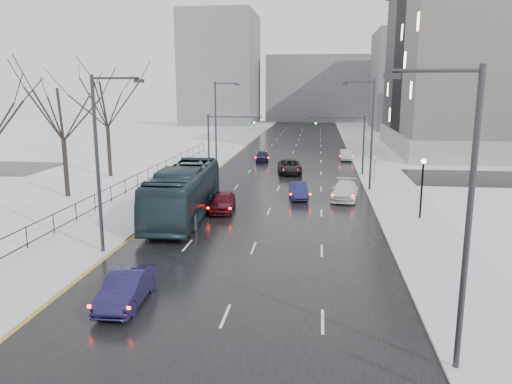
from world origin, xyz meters
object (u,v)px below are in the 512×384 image
at_px(tree_park_d, 68,197).
at_px(streetlight_l_near, 101,156).
at_px(tree_park_e, 111,177).
at_px(sedan_left_near, 126,288).
at_px(sedan_right_far, 345,190).
at_px(sedan_right_distant, 346,155).
at_px(lamppost_r_mid, 422,180).
at_px(no_uturn_sign, 375,160).
at_px(streetlight_l_far, 218,120).
at_px(sedan_right_cross, 290,167).
at_px(sedan_right_near, 298,191).
at_px(mast_signal_right, 354,138).
at_px(sedan_center_near, 223,202).
at_px(bus, 184,192).
at_px(sedan_center_far, 262,156).
at_px(streetlight_r_mid, 370,130).
at_px(streetlight_r_near, 462,208).
at_px(mast_signal_left, 218,136).

relative_size(tree_park_d, streetlight_l_near, 1.25).
distance_m(tree_park_e, sedan_left_near, 33.30).
distance_m(sedan_right_far, sedan_right_distant, 23.68).
xyz_separation_m(tree_park_e, streetlight_l_near, (10.03, -24.00, 5.62)).
bearing_deg(sedan_left_near, lamppost_r_mid, 44.23).
height_order(sedan_right_far, sedan_right_distant, sedan_right_far).
height_order(lamppost_r_mid, no_uturn_sign, lamppost_r_mid).
bearing_deg(sedan_right_far, streetlight_l_far, 138.36).
height_order(streetlight_l_near, sedan_right_cross, streetlight_l_near).
distance_m(streetlight_l_far, sedan_right_near, 19.71).
distance_m(tree_park_d, mast_signal_right, 29.05).
bearing_deg(streetlight_l_near, sedan_center_near, 66.15).
bearing_deg(sedan_left_near, streetlight_l_far, 93.19).
height_order(sedan_right_cross, sedan_right_far, sedan_right_cross).
xyz_separation_m(tree_park_e, bus, (12.29, -15.57, 1.91)).
xyz_separation_m(bus, sedan_center_far, (2.44, 28.67, -1.19)).
bearing_deg(streetlight_l_far, tree_park_e, -141.43).
relative_size(sedan_center_far, sedan_right_distant, 0.97).
bearing_deg(streetlight_r_mid, sedan_left_near, -115.69).
height_order(streetlight_r_mid, sedan_right_cross, streetlight_r_mid).
xyz_separation_m(lamppost_r_mid, no_uturn_sign, (-1.80, 14.00, -0.64)).
relative_size(streetlight_r_near, lamppost_r_mid, 2.34).
bearing_deg(sedan_right_distant, tree_park_e, -148.91).
relative_size(streetlight_l_near, sedan_right_far, 1.95).
distance_m(mast_signal_left, sedan_left_near, 34.61).
height_order(mast_signal_left, sedan_left_near, mast_signal_left).
bearing_deg(tree_park_d, sedan_right_near, 5.41).
xyz_separation_m(mast_signal_right, sedan_right_far, (-1.38, -11.92, -3.32)).
distance_m(sedan_left_near, sedan_center_near, 16.92).
bearing_deg(sedan_right_distant, mast_signal_left, -141.76).
bearing_deg(sedan_center_far, mast_signal_left, -118.02).
distance_m(streetlight_r_mid, sedan_right_distant, 20.35).
bearing_deg(streetlight_l_near, sedan_center_far, 82.79).
bearing_deg(streetlight_l_near, streetlight_r_near, -31.48).
height_order(mast_signal_left, sedan_right_distant, mast_signal_left).
bearing_deg(streetlight_r_near, tree_park_e, 127.79).
height_order(mast_signal_right, mast_signal_left, same).
distance_m(streetlight_l_far, lamppost_r_mid, 29.30).
bearing_deg(streetlight_l_near, sedan_right_far, 48.72).
height_order(tree_park_e, streetlight_r_mid, streetlight_r_mid).
bearing_deg(lamppost_r_mid, mast_signal_left, 135.52).
bearing_deg(streetlight_l_near, streetlight_r_mid, 50.76).
bearing_deg(bus, sedan_left_near, -87.36).
bearing_deg(sedan_center_far, streetlight_l_near, -102.28).
bearing_deg(streetlight_r_near, sedan_right_cross, 101.19).
xyz_separation_m(streetlight_l_near, mast_signal_right, (15.49, 28.00, -1.51)).
xyz_separation_m(sedan_right_cross, sedan_right_far, (5.40, -12.40, -0.00)).
xyz_separation_m(tree_park_d, sedan_right_distant, (25.00, 25.72, 0.71)).
relative_size(streetlight_r_near, mast_signal_right, 1.54).
height_order(streetlight_r_mid, streetlight_l_far, same).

